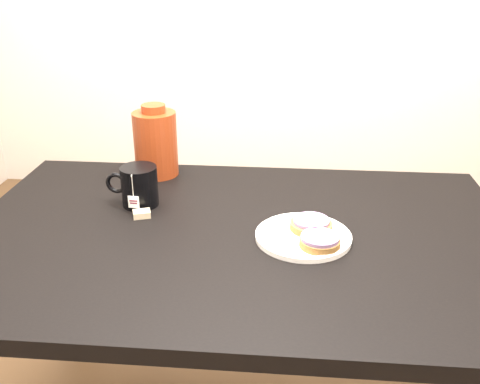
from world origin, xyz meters
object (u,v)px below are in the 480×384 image
Objects in this scene: table at (238,260)px; plate at (303,236)px; bagel_back at (311,224)px; teabag_pouch at (142,214)px; mug at (139,186)px; bagel_package at (156,143)px; bagel_front at (320,241)px.

plate reaches higher than table.
teabag_pouch is at bearing 173.16° from bagel_back.
teabag_pouch reaches higher than table.
table is 9.31× the size of mug.
table is 9.55× the size of bagel_back.
bagel_back is (0.18, 0.01, 0.11)m from table.
bagel_package is (-0.00, 0.23, 0.05)m from mug.
plate is 1.57× the size of mug.
bagel_back reaches higher than teabag_pouch.
bagel_front is (0.04, -0.05, 0.02)m from plate.
bagel_package reaches higher than bagel_back.
plate is at bearing -11.01° from teabag_pouch.
bagel_front reaches higher than table.
bagel_back is 0.49m from mug.
bagel_front is at bearing -20.47° from mug.
table is 11.22× the size of bagel_front.
bagel_back is 0.65× the size of bagel_package.
mug is (-0.29, 0.14, 0.14)m from table.
plate is 1.61× the size of bagel_back.
mug is at bearing 160.57° from plate.
plate is 0.04m from bagel_back.
plate is 1.05× the size of bagel_package.
bagel_back is (0.02, 0.03, 0.02)m from plate.
table is 0.24m from bagel_front.
plate is 0.43m from teabag_pouch.
mug is at bearing 108.11° from teabag_pouch.
table is 0.21m from bagel_back.
mug is (-0.49, 0.21, 0.03)m from bagel_front.
bagel_package is (-0.45, 0.39, 0.10)m from plate.
plate is at bearing -8.16° from table.
teabag_pouch is 0.32m from bagel_package.
bagel_back is at bearing 56.87° from plate.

